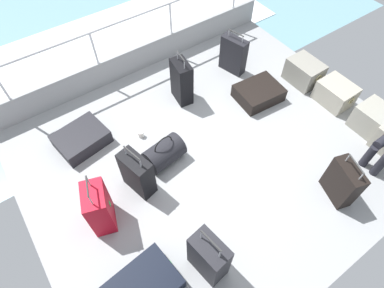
# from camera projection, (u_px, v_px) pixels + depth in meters

# --- Properties ---
(ground_plane) EXTENTS (4.40, 5.20, 0.06)m
(ground_plane) POSITION_uv_depth(u_px,v_px,m) (214.00, 151.00, 4.61)
(ground_plane) COLOR #939699
(gunwale_port) EXTENTS (0.06, 5.20, 0.45)m
(gunwale_port) POSITION_uv_depth(u_px,v_px,m) (138.00, 58.00, 5.45)
(gunwale_port) COLOR #939699
(gunwale_port) RESTS_ON ground_plane
(railing_port) EXTENTS (0.04, 4.20, 1.02)m
(railing_port) POSITION_uv_depth(u_px,v_px,m) (134.00, 30.00, 5.00)
(railing_port) COLOR silver
(railing_port) RESTS_ON ground_plane
(sea_wake) EXTENTS (12.00, 12.00, 0.01)m
(sea_wake) POSITION_uv_depth(u_px,v_px,m) (108.00, 44.00, 6.59)
(sea_wake) COLOR #6B99A8
(sea_wake) RESTS_ON ground_plane
(cargo_crate_0) EXTENTS (0.59, 0.41, 0.39)m
(cargo_crate_0) POSITION_uv_depth(u_px,v_px,m) (304.00, 72.00, 5.28)
(cargo_crate_0) COLOR gray
(cargo_crate_0) RESTS_ON ground_plane
(cargo_crate_1) EXTENTS (0.58, 0.44, 0.35)m
(cargo_crate_1) POSITION_uv_depth(u_px,v_px,m) (335.00, 93.00, 5.02)
(cargo_crate_1) COLOR #9E9989
(cargo_crate_1) RESTS_ON ground_plane
(cargo_crate_2) EXTENTS (0.63, 0.45, 0.39)m
(cargo_crate_2) POSITION_uv_depth(u_px,v_px,m) (376.00, 121.00, 4.65)
(cargo_crate_2) COLOR gray
(cargo_crate_2) RESTS_ON ground_plane
(suitcase_0) EXTENTS (0.66, 0.78, 0.22)m
(suitcase_0) POSITION_uv_depth(u_px,v_px,m) (82.00, 139.00, 4.57)
(suitcase_0) COLOR black
(suitcase_0) RESTS_ON ground_plane
(suitcase_1) EXTENTS (0.62, 0.78, 0.22)m
(suitcase_1) POSITION_uv_depth(u_px,v_px,m) (144.00, 287.00, 3.39)
(suitcase_1) COLOR black
(suitcase_1) RESTS_ON ground_plane
(suitcase_2) EXTENTS (0.48, 0.33, 0.73)m
(suitcase_2) POSITION_uv_depth(u_px,v_px,m) (343.00, 182.00, 3.93)
(suitcase_2) COLOR black
(suitcase_2) RESTS_ON ground_plane
(suitcase_3) EXTENTS (0.42, 0.28, 0.86)m
(suitcase_3) POSITION_uv_depth(u_px,v_px,m) (182.00, 82.00, 4.91)
(suitcase_3) COLOR black
(suitcase_3) RESTS_ON ground_plane
(suitcase_4) EXTENTS (0.61, 0.74, 0.23)m
(suitcase_4) POSITION_uv_depth(u_px,v_px,m) (258.00, 93.00, 5.11)
(suitcase_4) COLOR black
(suitcase_4) RESTS_ON ground_plane
(suitcase_5) EXTENTS (0.48, 0.31, 0.79)m
(suitcase_5) POSITION_uv_depth(u_px,v_px,m) (137.00, 174.00, 3.98)
(suitcase_5) COLOR black
(suitcase_5) RESTS_ON ground_plane
(suitcase_6) EXTENTS (0.45, 0.36, 0.88)m
(suitcase_6) POSITION_uv_depth(u_px,v_px,m) (99.00, 208.00, 3.67)
(suitcase_6) COLOR #B70C1E
(suitcase_6) RESTS_ON ground_plane
(suitcase_7) EXTENTS (0.48, 0.29, 0.75)m
(suitcase_7) POSITION_uv_depth(u_px,v_px,m) (233.00, 55.00, 5.36)
(suitcase_7) COLOR black
(suitcase_7) RESTS_ON ground_plane
(suitcase_8) EXTENTS (0.45, 0.31, 0.85)m
(suitcase_8) POSITION_uv_depth(u_px,v_px,m) (209.00, 257.00, 3.36)
(suitcase_8) COLOR black
(suitcase_8) RESTS_ON ground_plane
(duffel_bag) EXTENTS (0.42, 0.58, 0.51)m
(duffel_bag) POSITION_uv_depth(u_px,v_px,m) (164.00, 153.00, 4.34)
(duffel_bag) COLOR black
(duffel_bag) RESTS_ON ground_plane
(paper_cup) EXTENTS (0.08, 0.08, 0.10)m
(paper_cup) POSITION_uv_depth(u_px,v_px,m) (141.00, 134.00, 4.69)
(paper_cup) COLOR white
(paper_cup) RESTS_ON ground_plane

